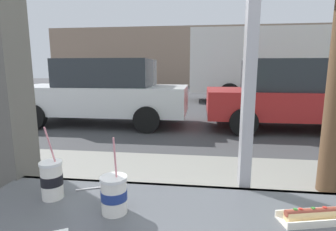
# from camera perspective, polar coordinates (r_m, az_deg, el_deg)

# --- Properties ---
(ground_plane) EXTENTS (60.00, 60.00, 0.00)m
(ground_plane) POSITION_cam_1_polar(r_m,az_deg,el_deg) (9.27, 8.43, 0.61)
(ground_plane) COLOR #424244
(sidewalk_strip) EXTENTS (16.00, 2.80, 0.12)m
(sidewalk_strip) POSITION_cam_1_polar(r_m,az_deg,el_deg) (3.11, 10.78, -18.02)
(sidewalk_strip) COLOR gray
(sidewalk_strip) RESTS_ON ground
(building_facade_far) EXTENTS (28.00, 1.20, 5.09)m
(building_facade_far) POSITION_cam_1_polar(r_m,az_deg,el_deg) (23.76, 7.92, 12.54)
(building_facade_far) COLOR gray
(building_facade_far) RESTS_ON ground
(soda_cup_left) EXTENTS (0.09, 0.09, 0.32)m
(soda_cup_left) POSITION_cam_1_polar(r_m,az_deg,el_deg) (1.25, -23.86, -12.53)
(soda_cup_left) COLOR silver
(soda_cup_left) RESTS_ON window_counter
(soda_cup_right) EXTENTS (0.10, 0.10, 0.30)m
(soda_cup_right) POSITION_cam_1_polar(r_m,az_deg,el_deg) (1.06, -11.61, -16.32)
(soda_cup_right) COLOR white
(soda_cup_right) RESTS_ON window_counter
(hotdog_tray_near) EXTENTS (0.26, 0.14, 0.05)m
(hotdog_tray_near) POSITION_cam_1_polar(r_m,az_deg,el_deg) (1.15, 29.05, -18.38)
(hotdog_tray_near) COLOR silver
(hotdog_tray_near) RESTS_ON window_counter
(loose_straw) EXTENTS (0.18, 0.08, 0.01)m
(loose_straw) POSITION_cam_1_polar(r_m,az_deg,el_deg) (1.30, -15.07, -14.85)
(loose_straw) COLOR white
(loose_straw) RESTS_ON window_counter
(parked_car_white) EXTENTS (4.67, 1.99, 1.76)m
(parked_car_white) POSITION_cam_1_polar(r_m,az_deg,el_deg) (7.45, -13.82, 5.01)
(parked_car_white) COLOR silver
(parked_car_white) RESTS_ON ground
(parked_car_red) EXTENTS (4.24, 2.06, 1.74)m
(parked_car_red) POSITION_cam_1_polar(r_m,az_deg,el_deg) (7.31, 25.23, 4.14)
(parked_car_red) COLOR red
(parked_car_red) RESTS_ON ground
(box_truck) EXTENTS (7.33, 2.44, 3.23)m
(box_truck) POSITION_cam_1_polar(r_m,az_deg,el_deg) (13.00, 20.65, 10.49)
(box_truck) COLOR silver
(box_truck) RESTS_ON ground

